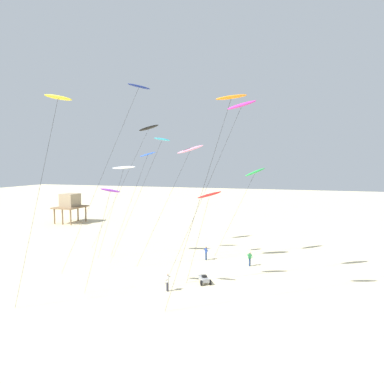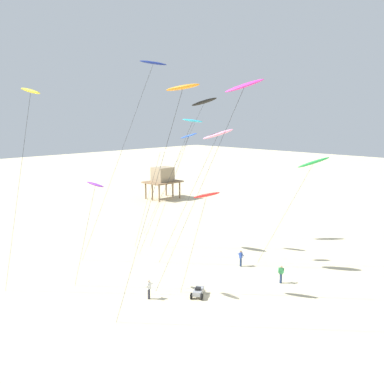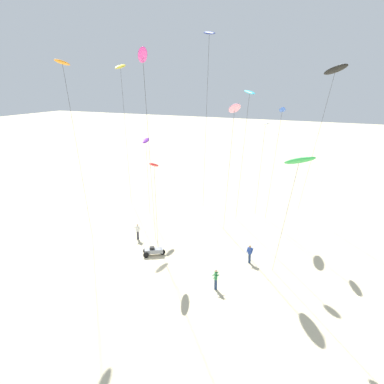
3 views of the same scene
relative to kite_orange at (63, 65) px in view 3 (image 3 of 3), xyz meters
name	(u,v)px [view 3 (image 3 of 3)]	position (x,y,z in m)	size (l,w,h in m)	color
ground_plane	(138,269)	(5.72, 0.72, -16.77)	(260.00, 260.00, 0.00)	beige
kite_orange	(63,65)	(0.00, 0.00, 0.00)	(3.01, 6.04, 17.31)	orange
kite_red	(154,165)	(6.03, 3.37, -8.12)	(1.73, 3.29, 9.21)	red
kite_magenta	(143,57)	(7.03, 0.51, 0.48)	(4.46, 8.21, 18.09)	#D8339E
kite_blue	(282,112)	(14.39, 13.88, -4.08)	(2.70, 5.39, 13.29)	blue
kite_navy	(209,36)	(7.52, 11.72, 2.86)	(4.89, 8.71, 20.27)	navy
kite_pink	(235,109)	(11.77, 7.28, -3.47)	(3.88, 7.16, 14.01)	pink
kite_yellow	(121,68)	(-3.80, 13.23, 0.09)	(2.22, 4.71, 17.49)	yellow
kite_white	(265,124)	(12.25, 16.08, -5.60)	(2.21, 4.54, 11.53)	white
kite_black	(335,71)	(18.76, 15.67, -0.28)	(5.01, 8.51, 17.32)	black
kite_purple	(146,141)	(0.48, 11.13, -7.51)	(1.63, 3.22, 9.69)	purple
kite_green	(299,161)	(18.52, 0.89, -6.19)	(3.73, 6.00, 11.34)	green
kite_cyan	(249,95)	(11.93, 10.91, -2.42)	(3.71, 6.54, 14.82)	#33BFE0
kite_flyer_nearest	(250,254)	(14.03, 5.99, -15.88)	(0.56, 0.53, 1.67)	navy
kite_flyer_middle	(216,279)	(12.99, 0.48, -15.88)	(0.70, 0.71, 1.67)	navy
kite_flyer_furthest	(138,231)	(2.18, 6.28, -15.88)	(0.55, 0.52, 1.67)	#33333D
beach_buggy	(153,251)	(5.48, 3.73, -16.34)	(2.04, 1.71, 0.82)	gray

